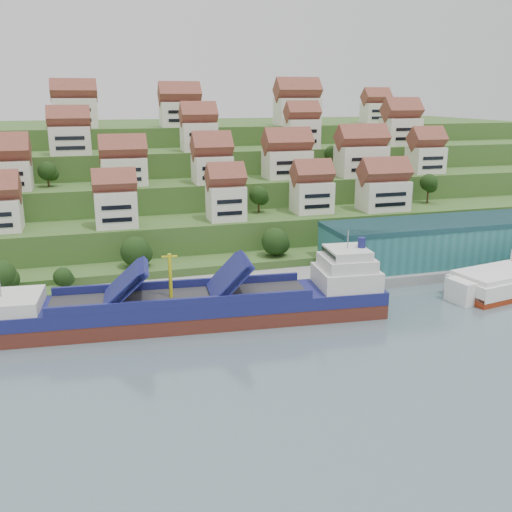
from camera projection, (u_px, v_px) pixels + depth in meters
name	position (u px, v px, depth m)	size (l,w,h in m)	color
ground	(258.00, 317.00, 108.85)	(300.00, 300.00, 0.00)	slate
quay	(325.00, 279.00, 127.79)	(180.00, 14.00, 2.20)	gray
hillside	(175.00, 183.00, 201.56)	(260.00, 128.00, 31.00)	#2D4C1E
hillside_village	(190.00, 155.00, 158.44)	(153.91, 64.34, 28.85)	silver
hillside_trees	(194.00, 198.00, 142.99)	(133.44, 62.32, 30.83)	#1B3712
warehouse	(446.00, 240.00, 136.60)	(60.00, 15.00, 10.00)	#27696B
flagpole	(327.00, 261.00, 121.08)	(1.28, 0.16, 8.00)	gray
cargo_ship	(203.00, 306.00, 105.60)	(73.43, 17.36, 16.07)	#522219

